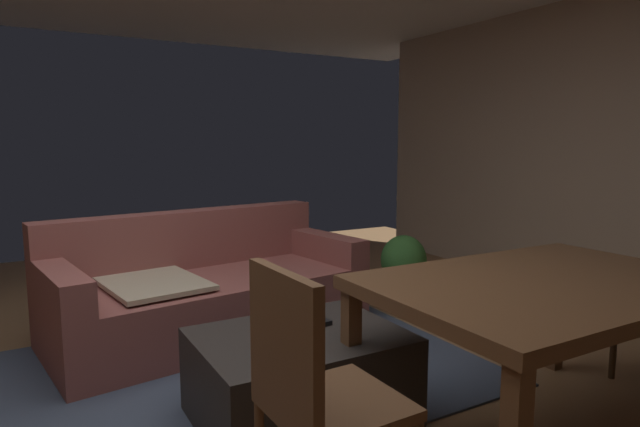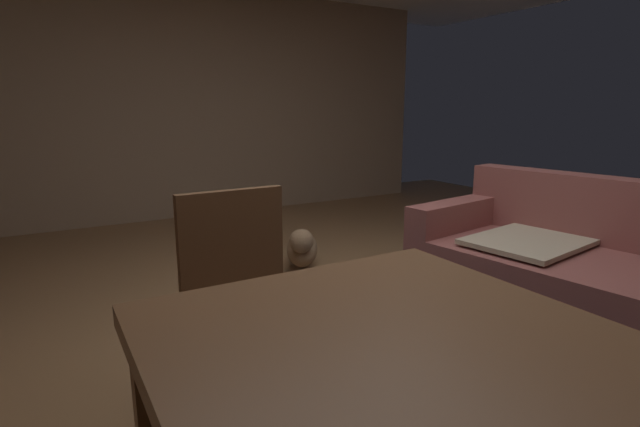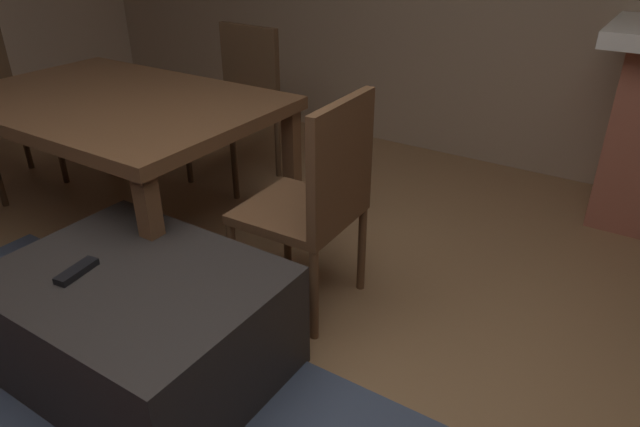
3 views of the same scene
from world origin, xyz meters
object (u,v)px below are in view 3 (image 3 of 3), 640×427
at_px(dining_table, 115,112).
at_px(dining_chair_west, 317,196).
at_px(ottoman_coffee_table, 142,324).
at_px(dining_chair_south, 240,96).
at_px(tv_remote, 77,271).

bearing_deg(dining_table, dining_chair_west, -179.87).
relative_size(ottoman_coffee_table, dining_chair_west, 1.04).
bearing_deg(dining_chair_south, tv_remote, 112.40).
distance_m(ottoman_coffee_table, dining_chair_west, 0.81).
height_order(ottoman_coffee_table, tv_remote, tv_remote).
height_order(ottoman_coffee_table, dining_chair_south, dining_chair_south).
bearing_deg(dining_table, ottoman_coffee_table, 141.60).
height_order(tv_remote, dining_table, dining_table).
bearing_deg(dining_chair_south, dining_table, 89.73).
distance_m(tv_remote, dining_table, 1.08).
xyz_separation_m(tv_remote, dining_chair_west, (-0.47, -0.79, 0.08)).
bearing_deg(ottoman_coffee_table, dining_chair_south, -61.70).
distance_m(dining_table, dining_chair_south, 0.92).
distance_m(dining_table, dining_chair_west, 1.18).
relative_size(dining_table, dining_chair_south, 1.67).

